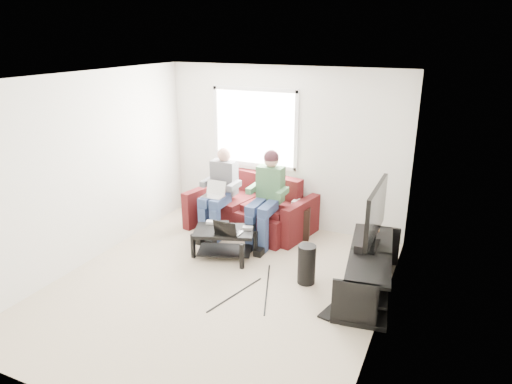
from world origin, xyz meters
TOP-DOWN VIEW (x-y plane):
  - floor at (0.00, 0.00)m, footprint 4.50×4.50m
  - ceiling at (0.00, 0.00)m, footprint 4.50×4.50m
  - wall_back at (0.00, 2.25)m, footprint 4.50×0.00m
  - wall_front at (0.00, -2.25)m, footprint 4.50×0.00m
  - wall_left at (-2.00, 0.00)m, footprint 0.00×4.50m
  - wall_right at (2.00, 0.00)m, footprint 0.00×4.50m
  - window at (-0.50, 2.23)m, footprint 1.48×0.04m
  - sofa at (-0.37, 1.82)m, footprint 2.07×1.20m
  - person_left at (-0.77, 1.48)m, footprint 0.40×0.71m
  - person_right at (0.03, 1.50)m, footprint 0.40×0.71m
  - laptop_silver at (-0.77, 1.29)m, footprint 0.38×0.33m
  - coffee_table at (-0.31, 0.76)m, footprint 0.96×0.77m
  - laptop_black at (-0.19, 0.68)m, footprint 0.39×0.32m
  - controller_a at (-0.59, 0.88)m, footprint 0.16×0.13m
  - controller_b at (-0.41, 0.94)m, footprint 0.16×0.13m
  - controller_c at (-0.01, 0.91)m, footprint 0.16×0.13m
  - tv_stand at (1.77, 0.67)m, footprint 0.72×1.72m
  - tv at (1.77, 0.77)m, footprint 0.12×1.10m
  - soundbar at (1.65, 0.77)m, footprint 0.12×0.50m
  - drink_cup at (1.72, 1.30)m, footprint 0.08×0.08m
  - console_white at (1.77, 0.27)m, footprint 0.30×0.22m
  - console_grey at (1.77, 0.97)m, footprint 0.34×0.26m
  - console_black at (1.77, 0.62)m, footprint 0.38×0.30m
  - subwoofer at (1.00, 0.55)m, footprint 0.23×0.23m
  - keyboard_floor at (1.49, 0.07)m, footprint 0.26×0.48m
  - end_table at (0.44, 1.86)m, footprint 0.34×0.34m

SIDE VIEW (x-z plane):
  - floor at x=0.00m, z-range 0.00..0.00m
  - keyboard_floor at x=1.49m, z-range 0.00..0.03m
  - tv_stand at x=1.77m, z-range -0.03..0.52m
  - subwoofer at x=1.00m, z-range 0.00..0.52m
  - end_table at x=0.44m, z-range -0.03..0.57m
  - coffee_table at x=-0.31m, z-range 0.10..0.52m
  - console_white at x=1.77m, z-range 0.29..0.35m
  - console_black at x=1.77m, z-range 0.29..0.36m
  - sofa at x=-0.37m, z-range -0.12..0.77m
  - console_grey at x=1.77m, z-range 0.29..0.37m
  - controller_a at x=-0.59m, z-range 0.42..0.46m
  - controller_b at x=-0.41m, z-range 0.42..0.46m
  - controller_c at x=-0.01m, z-range 0.42..0.46m
  - laptop_black at x=-0.19m, z-range 0.42..0.66m
  - soundbar at x=1.65m, z-range 0.55..0.65m
  - drink_cup at x=1.72m, z-range 0.55..0.67m
  - laptop_silver at x=-0.77m, z-range 0.62..0.86m
  - person_left at x=-0.77m, z-range 0.07..1.44m
  - person_right at x=0.03m, z-range 0.11..1.52m
  - tv at x=1.77m, z-range 0.61..1.42m
  - wall_back at x=0.00m, z-range -0.95..3.55m
  - wall_front at x=0.00m, z-range -0.95..3.55m
  - wall_left at x=-2.00m, z-range -0.95..3.55m
  - wall_right at x=2.00m, z-range -0.95..3.55m
  - window at x=-0.50m, z-range 0.96..2.24m
  - ceiling at x=0.00m, z-range 2.60..2.60m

